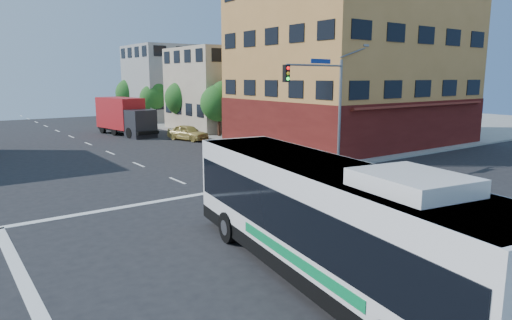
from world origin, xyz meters
TOP-DOWN VIEW (x-y plane):
  - ground at (0.00, 0.00)m, footprint 120.00×120.00m
  - sidewalk_ne at (35.00, 35.00)m, footprint 50.00×50.00m
  - corner_building_ne at (19.99, 18.48)m, footprint 18.10×15.44m
  - building_east_near at (16.98, 33.98)m, footprint 12.06×10.06m
  - building_east_far at (16.98, 47.98)m, footprint 12.06×10.06m
  - signal_mast_ne at (9.08, 10.62)m, footprint 7.91×1.13m
  - street_tree_a at (11.90, 27.92)m, footprint 3.60×3.60m
  - street_tree_b at (11.90, 35.92)m, footprint 3.80×3.80m
  - street_tree_c at (11.90, 43.92)m, footprint 3.40×3.40m
  - street_tree_d at (11.90, 51.92)m, footprint 4.00×4.00m
  - transit_bus at (-2.25, -1.42)m, footprint 4.80×13.26m
  - box_truck at (4.99, 35.27)m, footprint 3.68×8.64m
  - parked_car at (8.34, 27.94)m, footprint 2.99×4.57m

SIDE VIEW (x-z plane):
  - ground at x=0.00m, z-range 0.00..0.00m
  - sidewalk_ne at x=35.00m, z-range 0.00..0.15m
  - parked_car at x=8.34m, z-range 0.00..1.45m
  - box_truck at x=4.99m, z-range -0.06..3.71m
  - transit_bus at x=-2.25m, z-range -0.04..3.80m
  - street_tree_c at x=11.90m, z-range 0.82..6.11m
  - street_tree_a at x=11.90m, z-range 0.83..6.35m
  - street_tree_b at x=11.90m, z-range 0.85..6.65m
  - street_tree_d at x=11.90m, z-range 0.87..6.90m
  - building_east_near at x=16.98m, z-range 0.01..9.01m
  - signal_mast_ne at x=9.08m, z-range 0.95..9.02m
  - building_east_far at x=16.98m, z-range 0.01..10.01m
  - corner_building_ne at x=19.99m, z-range -1.11..12.89m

